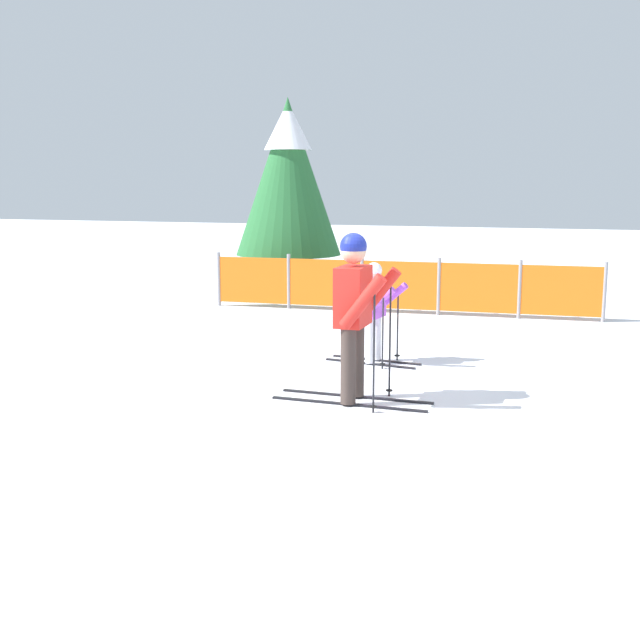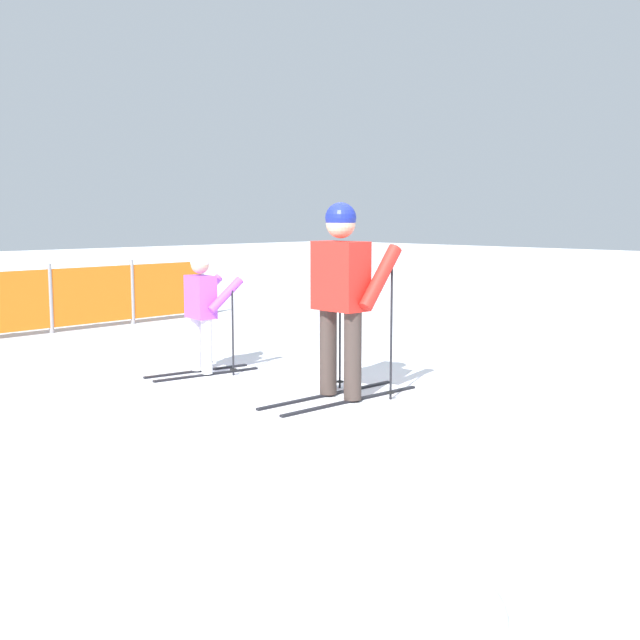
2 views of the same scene
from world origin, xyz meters
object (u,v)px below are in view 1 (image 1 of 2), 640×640
(skier_adult, at_px, (355,303))
(skier_child, at_px, (375,304))
(safety_fence, at_px, (400,285))
(conifer_far, at_px, (288,174))

(skier_adult, relative_size, skier_child, 1.38)
(skier_adult, distance_m, safety_fence, 5.48)
(skier_adult, xyz_separation_m, skier_child, (-0.20, 1.74, -0.29))
(skier_child, xyz_separation_m, safety_fence, (-0.44, 3.68, -0.25))
(skier_child, height_order, safety_fence, skier_child)
(conifer_far, bearing_deg, skier_child, -60.62)
(safety_fence, height_order, conifer_far, conifer_far)
(skier_child, distance_m, conifer_far, 6.13)
(safety_fence, relative_size, conifer_far, 1.75)
(skier_child, relative_size, conifer_far, 0.33)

